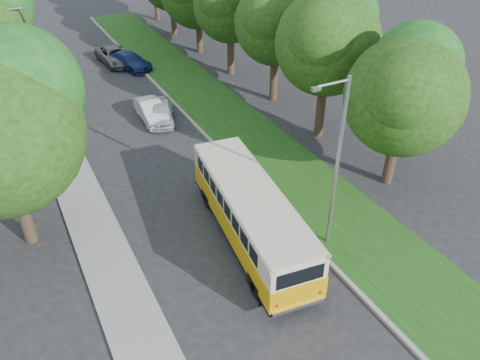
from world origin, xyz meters
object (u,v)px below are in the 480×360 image
car_white (151,111)px  car_blue (130,61)px  vintage_bus (251,216)px  car_silver (161,112)px  lamppost_near (336,162)px  car_grey (115,56)px  lamppost_far (35,62)px

car_white → car_blue: size_ratio=0.88×
vintage_bus → car_white: 13.68m
vintage_bus → car_blue: bearing=93.1°
car_silver → lamppost_near: bearing=-62.5°
vintage_bus → car_grey: bearing=95.1°
car_silver → car_blue: car_silver is taller
car_silver → car_blue: 10.49m
vintage_bus → car_white: size_ratio=2.38×
car_blue → car_white: bearing=-119.4°
car_blue → car_silver: bearing=-116.1°
lamppost_near → lamppost_far: 20.53m
lamppost_far → car_silver: 8.23m
car_silver → car_blue: size_ratio=0.87×
lamppost_far → car_white: bearing=-26.5°
lamppost_far → car_blue: (7.66, 6.98, -3.46)m
vintage_bus → car_white: vintage_bus is taller
car_white → car_grey: size_ratio=0.83×
lamppost_near → lamppost_far: lamppost_near is taller
car_grey → lamppost_far: bearing=-133.5°
vintage_bus → car_grey: vintage_bus is taller
vintage_bus → car_blue: size_ratio=2.11×
car_white → car_grey: bearing=88.0°
car_white → car_grey: (0.81, 11.75, 0.01)m
lamppost_near → lamppost_far: bearing=115.7°
lamppost_near → car_white: bearing=100.4°
lamppost_near → car_grey: bearing=94.2°
lamppost_near → car_silver: bearing=98.6°
car_blue → car_grey: car_grey is taller
car_blue → vintage_bus: bearing=-114.3°
car_grey → vintage_bus: bearing=-97.1°
car_white → lamppost_near: bearing=-77.7°
lamppost_near → car_grey: size_ratio=1.66×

